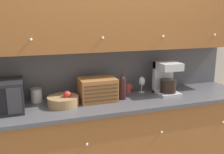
{
  "coord_description": "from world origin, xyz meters",
  "views": [
    {
      "loc": [
        -0.86,
        -2.75,
        1.78
      ],
      "look_at": [
        0.0,
        -0.23,
        1.15
      ],
      "focal_mm": 40.0,
      "sensor_mm": 36.0,
      "label": 1
    }
  ],
  "objects_px": {
    "storage_canister": "(36,95)",
    "wine_glass": "(142,82)",
    "fruit_basket": "(63,101)",
    "bread_box": "(97,89)",
    "mug": "(128,88)",
    "coffee_maker": "(166,78)",
    "wine_bottle": "(123,86)"
  },
  "relations": [
    {
      "from": "bread_box",
      "to": "wine_glass",
      "type": "distance_m",
      "value": 0.59
    },
    {
      "from": "wine_glass",
      "to": "coffee_maker",
      "type": "distance_m",
      "value": 0.29
    },
    {
      "from": "fruit_basket",
      "to": "mug",
      "type": "relative_size",
      "value": 2.95
    },
    {
      "from": "wine_glass",
      "to": "bread_box",
      "type": "bearing_deg",
      "value": -168.51
    },
    {
      "from": "fruit_basket",
      "to": "wine_bottle",
      "type": "distance_m",
      "value": 0.65
    },
    {
      "from": "bread_box",
      "to": "mug",
      "type": "relative_size",
      "value": 3.62
    },
    {
      "from": "mug",
      "to": "coffee_maker",
      "type": "height_order",
      "value": "coffee_maker"
    },
    {
      "from": "wine_glass",
      "to": "mug",
      "type": "bearing_deg",
      "value": 163.55
    },
    {
      "from": "bread_box",
      "to": "mug",
      "type": "distance_m",
      "value": 0.46
    },
    {
      "from": "wine_glass",
      "to": "storage_canister",
      "type": "bearing_deg",
      "value": 178.19
    },
    {
      "from": "wine_bottle",
      "to": "wine_glass",
      "type": "relative_size",
      "value": 1.67
    },
    {
      "from": "mug",
      "to": "coffee_maker",
      "type": "distance_m",
      "value": 0.47
    },
    {
      "from": "storage_canister",
      "to": "coffee_maker",
      "type": "distance_m",
      "value": 1.47
    },
    {
      "from": "wine_glass",
      "to": "fruit_basket",
      "type": "bearing_deg",
      "value": -169.93
    },
    {
      "from": "coffee_maker",
      "to": "mug",
      "type": "bearing_deg",
      "value": 155.12
    },
    {
      "from": "wine_bottle",
      "to": "coffee_maker",
      "type": "xyz_separation_m",
      "value": [
        0.56,
        0.03,
        0.05
      ]
    },
    {
      "from": "wine_glass",
      "to": "coffee_maker",
      "type": "height_order",
      "value": "coffee_maker"
    },
    {
      "from": "storage_canister",
      "to": "wine_bottle",
      "type": "relative_size",
      "value": 0.47
    },
    {
      "from": "mug",
      "to": "wine_glass",
      "type": "relative_size",
      "value": 0.56
    },
    {
      "from": "wine_bottle",
      "to": "coffee_maker",
      "type": "distance_m",
      "value": 0.56
    },
    {
      "from": "bread_box",
      "to": "wine_glass",
      "type": "bearing_deg",
      "value": 11.49
    },
    {
      "from": "storage_canister",
      "to": "bread_box",
      "type": "distance_m",
      "value": 0.65
    },
    {
      "from": "fruit_basket",
      "to": "bread_box",
      "type": "height_order",
      "value": "bread_box"
    },
    {
      "from": "storage_canister",
      "to": "wine_glass",
      "type": "distance_m",
      "value": 1.21
    },
    {
      "from": "storage_canister",
      "to": "wine_glass",
      "type": "height_order",
      "value": "wine_glass"
    },
    {
      "from": "bread_box",
      "to": "mug",
      "type": "xyz_separation_m",
      "value": [
        0.42,
        0.17,
        -0.07
      ]
    },
    {
      "from": "fruit_basket",
      "to": "mug",
      "type": "xyz_separation_m",
      "value": [
        0.8,
        0.22,
        0.0
      ]
    },
    {
      "from": "fruit_basket",
      "to": "mug",
      "type": "height_order",
      "value": "fruit_basket"
    },
    {
      "from": "fruit_basket",
      "to": "wine_glass",
      "type": "height_order",
      "value": "wine_glass"
    },
    {
      "from": "storage_canister",
      "to": "fruit_basket",
      "type": "distance_m",
      "value": 0.33
    },
    {
      "from": "fruit_basket",
      "to": "mug",
      "type": "bearing_deg",
      "value": 15.22
    },
    {
      "from": "storage_canister",
      "to": "bread_box",
      "type": "height_order",
      "value": "bread_box"
    }
  ]
}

